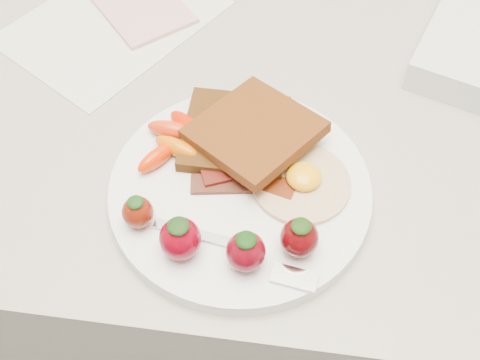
# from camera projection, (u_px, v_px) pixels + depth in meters

# --- Properties ---
(counter) EXTENTS (2.00, 0.60, 0.90)m
(counter) POSITION_uv_depth(u_px,v_px,m) (258.00, 272.00, 1.08)
(counter) COLOR gray
(counter) RESTS_ON ground
(plate) EXTENTS (0.27, 0.27, 0.02)m
(plate) POSITION_uv_depth(u_px,v_px,m) (240.00, 191.00, 0.62)
(plate) COLOR white
(plate) RESTS_ON counter
(toast_lower) EXTENTS (0.11, 0.11, 0.01)m
(toast_lower) POSITION_uv_depth(u_px,v_px,m) (235.00, 133.00, 0.65)
(toast_lower) COLOR #301A04
(toast_lower) RESTS_ON plate
(toast_upper) EXTENTS (0.16, 0.16, 0.03)m
(toast_upper) POSITION_uv_depth(u_px,v_px,m) (254.00, 131.00, 0.63)
(toast_upper) COLOR #502310
(toast_upper) RESTS_ON toast_lower
(fried_egg) EXTENTS (0.11, 0.11, 0.02)m
(fried_egg) POSITION_uv_depth(u_px,v_px,m) (302.00, 181.00, 0.61)
(fried_egg) COLOR beige
(fried_egg) RESTS_ON plate
(bacon_strips) EXTENTS (0.11, 0.07, 0.01)m
(bacon_strips) POSITION_uv_depth(u_px,v_px,m) (245.00, 177.00, 0.62)
(bacon_strips) COLOR black
(bacon_strips) RESTS_ON plate
(baby_carrots) EXTENTS (0.08, 0.10, 0.02)m
(baby_carrots) POSITION_uv_depth(u_px,v_px,m) (176.00, 139.00, 0.64)
(baby_carrots) COLOR red
(baby_carrots) RESTS_ON plate
(strawberries) EXTENTS (0.19, 0.06, 0.05)m
(strawberries) POSITION_uv_depth(u_px,v_px,m) (221.00, 237.00, 0.55)
(strawberries) COLOR #611508
(strawberries) RESTS_ON plate
(fork) EXTENTS (0.16, 0.06, 0.00)m
(fork) POSITION_uv_depth(u_px,v_px,m) (244.00, 254.00, 0.57)
(fork) COLOR silver
(fork) RESTS_ON plate
(paper_sheet) EXTENTS (0.31, 0.33, 0.00)m
(paper_sheet) POSITION_uv_depth(u_px,v_px,m) (114.00, 21.00, 0.79)
(paper_sheet) COLOR beige
(paper_sheet) RESTS_ON counter
(notepad) EXTENTS (0.17, 0.17, 0.01)m
(notepad) POSITION_uv_depth(u_px,v_px,m) (140.00, 5.00, 0.80)
(notepad) COLOR #D4979A
(notepad) RESTS_ON paper_sheet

